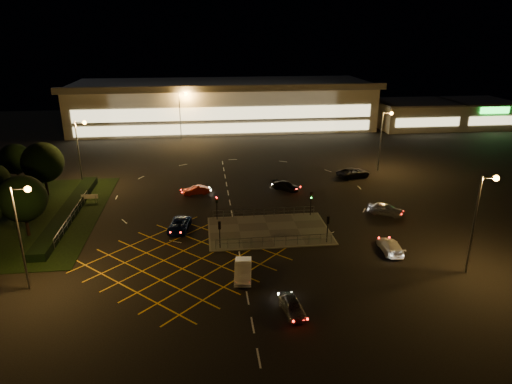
{
  "coord_description": "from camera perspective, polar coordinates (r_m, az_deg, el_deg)",
  "views": [
    {
      "loc": [
        -5.48,
        -51.14,
        22.79
      ],
      "look_at": [
        1.46,
        6.34,
        2.0
      ],
      "focal_mm": 32.0,
      "sensor_mm": 36.0,
      "label": 1
    }
  ],
  "objects": [
    {
      "name": "signal_ne",
      "position": [
        58.5,
        6.89,
        -0.83
      ],
      "size": [
        0.28,
        0.3,
        3.15
      ],
      "color": "black",
      "rests_on": "pedestrian_island"
    },
    {
      "name": "supermarket",
      "position": [
        114.57,
        -4.14,
        10.93
      ],
      "size": [
        72.0,
        26.5,
        10.5
      ],
      "color": "beige",
      "rests_on": "ground"
    },
    {
      "name": "car_circ_red",
      "position": [
        66.88,
        -7.52,
        0.22
      ],
      "size": [
        3.92,
        1.88,
        1.24
      ],
      "primitive_type": "imported",
      "rotation": [
        0.0,
        0.0,
        4.87
      ],
      "color": "maroon",
      "rests_on": "ground"
    },
    {
      "name": "signal_se",
      "position": [
        51.35,
        8.95,
        -3.94
      ],
      "size": [
        0.28,
        0.3,
        3.15
      ],
      "rotation": [
        0.0,
        0.0,
        3.14
      ],
      "color": "black",
      "rests_on": "pedestrian_island"
    },
    {
      "name": "signal_nw",
      "position": [
        56.94,
        -4.94,
        -1.34
      ],
      "size": [
        0.28,
        0.3,
        3.15
      ],
      "color": "black",
      "rests_on": "pedestrian_island"
    },
    {
      "name": "pedestrian_island",
      "position": [
        54.66,
        1.62,
        -4.83
      ],
      "size": [
        14.0,
        9.0,
        0.12
      ],
      "primitive_type": "cube",
      "color": "#4C4944",
      "rests_on": "ground"
    },
    {
      "name": "car_far_dkgrey",
      "position": [
        68.32,
        3.78,
        0.77
      ],
      "size": [
        4.38,
        4.08,
        1.24
      ],
      "primitive_type": "imported",
      "rotation": [
        0.0,
        0.0,
        0.87
      ],
      "color": "black",
      "rests_on": "ground"
    },
    {
      "name": "streetlight_far_left",
      "position": [
        100.54,
        -9.27,
        10.21
      ],
      "size": [
        1.78,
        0.56,
        10.03
      ],
      "color": "slate",
      "rests_on": "ground"
    },
    {
      "name": "tree_e",
      "position": [
        58.02,
        -27.18,
        -0.74
      ],
      "size": [
        5.4,
        5.4,
        7.35
      ],
      "color": "black",
      "rests_on": "ground"
    },
    {
      "name": "signal_sw",
      "position": [
        49.57,
        -4.58,
        -4.65
      ],
      "size": [
        0.28,
        0.3,
        3.15
      ],
      "rotation": [
        0.0,
        0.0,
        3.14
      ],
      "color": "black",
      "rests_on": "pedestrian_island"
    },
    {
      "name": "tree_c",
      "position": [
        71.19,
        -25.11,
        3.35
      ],
      "size": [
        5.76,
        5.76,
        7.84
      ],
      "color": "black",
      "rests_on": "ground"
    },
    {
      "name": "ground",
      "position": [
        56.26,
        -0.7,
        -4.15
      ],
      "size": [
        180.0,
        180.0,
        0.0
      ],
      "primitive_type": "plane",
      "color": "black",
      "rests_on": "ground"
    },
    {
      "name": "retail_unit_a",
      "position": [
        118.67,
        19.19,
        9.18
      ],
      "size": [
        18.8,
        14.8,
        6.35
      ],
      "color": "beige",
      "rests_on": "ground"
    },
    {
      "name": "streetlight_sw",
      "position": [
        45.32,
        -27.18,
        -3.53
      ],
      "size": [
        1.78,
        0.56,
        10.03
      ],
      "color": "slate",
      "rests_on": "ground"
    },
    {
      "name": "car_approach_white",
      "position": [
        51.59,
        16.45,
        -6.5
      ],
      "size": [
        2.16,
        4.78,
        1.36
      ],
      "primitive_type": "imported",
      "rotation": [
        0.0,
        0.0,
        3.08
      ],
      "color": "silver",
      "rests_on": "ground"
    },
    {
      "name": "hedge",
      "position": [
        63.79,
        -22.36,
        -2.26
      ],
      "size": [
        2.0,
        26.0,
        1.0
      ],
      "primitive_type": "cube",
      "color": "black",
      "rests_on": "ground"
    },
    {
      "name": "streetlight_far_right",
      "position": [
        108.55,
        12.75,
        10.68
      ],
      "size": [
        1.78,
        0.56,
        10.03
      ],
      "color": "slate",
      "rests_on": "ground"
    },
    {
      "name": "car_east_grey",
      "position": [
        75.61,
        12.08,
        2.37
      ],
      "size": [
        6.07,
        4.13,
        1.54
      ],
      "primitive_type": "imported",
      "rotation": [
        0.0,
        0.0,
        1.88
      ],
      "color": "black",
      "rests_on": "ground"
    },
    {
      "name": "streetlight_nw",
      "position": [
        73.29,
        -21.09,
        5.63
      ],
      "size": [
        1.78,
        0.56,
        10.03
      ],
      "color": "slate",
      "rests_on": "ground"
    },
    {
      "name": "car_left_blue",
      "position": [
        55.3,
        -9.58,
        -4.11
      ],
      "size": [
        3.03,
        5.19,
        1.36
      ],
      "primitive_type": "imported",
      "rotation": [
        0.0,
        0.0,
        6.12
      ],
      "color": "#0A1541",
      "rests_on": "ground"
    },
    {
      "name": "grass_verge",
      "position": [
        65.5,
        -26.52,
        -2.76
      ],
      "size": [
        18.0,
        30.0,
        0.08
      ],
      "primitive_type": "cube",
      "color": "black",
      "rests_on": "ground"
    },
    {
      "name": "car_near_silver",
      "position": [
        39.87,
        4.55,
        -14.02
      ],
      "size": [
        2.07,
        4.11,
        1.34
      ],
      "primitive_type": "imported",
      "rotation": [
        0.0,
        0.0,
        0.13
      ],
      "color": "#9B9CA2",
      "rests_on": "ground"
    },
    {
      "name": "car_right_silver",
      "position": [
        61.3,
        15.89,
        -2.08
      ],
      "size": [
        4.86,
        4.07,
        1.57
      ],
      "primitive_type": "imported",
      "rotation": [
        0.0,
        0.0,
        0.99
      ],
      "color": "#AAABB1",
      "rests_on": "ground"
    },
    {
      "name": "streetlight_se",
      "position": [
        48.11,
        26.27,
        -2.1
      ],
      "size": [
        1.78,
        0.56,
        10.03
      ],
      "color": "slate",
      "rests_on": "ground"
    },
    {
      "name": "tree_d",
      "position": [
        78.91,
        -27.89,
        3.67
      ],
      "size": [
        4.68,
        4.68,
        6.37
      ],
      "color": "black",
      "rests_on": "ground"
    },
    {
      "name": "streetlight_ne",
      "position": [
        78.86,
        15.7,
        7.14
      ],
      "size": [
        1.78,
        0.56,
        10.03
      ],
      "color": "slate",
      "rests_on": "ground"
    },
    {
      "name": "car_queue_white",
      "position": [
        44.76,
        -1.63,
        -9.75
      ],
      "size": [
        2.11,
        4.75,
        1.51
      ],
      "primitive_type": "imported",
      "rotation": [
        0.0,
        0.0,
        6.17
      ],
      "color": "silver",
      "rests_on": "ground"
    },
    {
      "name": "retail_unit_b",
      "position": [
        126.42,
        25.82,
        8.91
      ],
      "size": [
        14.8,
        14.8,
        6.35
      ],
      "color": "beige",
      "rests_on": "ground"
    }
  ]
}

